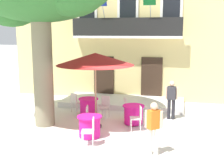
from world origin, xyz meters
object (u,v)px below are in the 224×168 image
Objects in this scene: cafe_table_front at (133,114)px; cafe_chair_front_1 at (138,117)px; cafe_chair_middle_0 at (105,105)px; cafe_chair_middle_1 at (76,101)px; cafe_umbrella at (95,59)px; pedestrian_near_entrance at (172,98)px; cafe_table_middle at (88,107)px; pedestrian_by_tree at (154,126)px; cafe_chair_near_tree_1 at (90,116)px; cafe_table_near_tree at (90,126)px; cafe_chair_front_0 at (127,106)px; cafe_chair_near_tree_0 at (90,130)px.

cafe_chair_front_1 is at bearing -69.25° from cafe_table_front.
cafe_chair_middle_1 is (-1.45, 0.36, 0.00)m from cafe_chair_middle_0.
pedestrian_near_entrance is at bearing 32.08° from cafe_umbrella.
cafe_table_middle is 2.24m from cafe_table_front.
pedestrian_near_entrance reaches higher than cafe_chair_front_1.
cafe_table_front is at bearing -19.48° from cafe_table_middle.
pedestrian_by_tree reaches higher than cafe_chair_front_1.
cafe_chair_near_tree_1 is 2.12m from cafe_umbrella.
cafe_table_near_tree is at bearing 156.91° from pedestrian_by_tree.
cafe_chair_middle_1 is 3.08m from cafe_umbrella.
cafe_chair_front_1 is at bearing -123.65° from pedestrian_near_entrance.
cafe_chair_middle_0 and cafe_chair_middle_1 have the same top height.
cafe_table_middle is at bearing 108.79° from cafe_table_near_tree.
cafe_chair_front_0 is at bearing 54.42° from cafe_umbrella.
cafe_chair_near_tree_0 is 3.97m from cafe_chair_middle_1.
pedestrian_by_tree is (1.04, -2.77, 0.51)m from cafe_table_front.
cafe_umbrella is (0.12, 0.37, 2.08)m from cafe_chair_near_tree_1.
pedestrian_by_tree is (3.15, -3.51, 0.51)m from cafe_table_middle.
pedestrian_by_tree is at bearing -67.63° from cafe_chair_front_0.
cafe_chair_near_tree_0 is (0.25, -0.71, 0.14)m from cafe_table_near_tree.
cafe_chair_middle_1 and cafe_chair_front_1 have the same top height.
cafe_chair_middle_0 is 2.83m from pedestrian_near_entrance.
cafe_table_middle is at bearing 174.07° from cafe_chair_middle_0.
cafe_chair_middle_1 is 0.31× the size of cafe_umbrella.
pedestrian_by_tree is (2.50, -1.70, 0.38)m from cafe_chair_near_tree_1.
cafe_chair_front_0 is at bearing -0.57° from cafe_chair_middle_0.
cafe_chair_near_tree_0 is 2.09m from pedestrian_by_tree.
cafe_chair_front_0 is at bearing -8.61° from cafe_chair_middle_1.
pedestrian_near_entrance reaches higher than cafe_table_near_tree.
pedestrian_by_tree reaches higher than cafe_chair_middle_0.
cafe_chair_near_tree_0 is at bearing -124.38° from pedestrian_near_entrance.
cafe_chair_front_1 is (0.27, -0.70, 0.14)m from cafe_table_front.
cafe_table_front is 0.30× the size of cafe_umbrella.
cafe_umbrella reaches higher than cafe_chair_near_tree_0.
cafe_chair_middle_1 is 1.05× the size of cafe_table_front.
cafe_chair_near_tree_0 reaches higher than cafe_table_middle.
cafe_chair_near_tree_1 is 1.00× the size of cafe_chair_middle_1.
pedestrian_near_entrance is 1.01× the size of pedestrian_by_tree.
cafe_table_middle is at bearing -175.43° from pedestrian_near_entrance.
pedestrian_by_tree is at bearing -55.08° from cafe_chair_middle_0.
cafe_table_middle is at bearing 148.58° from cafe_chair_front_1.
cafe_umbrella is 1.80× the size of pedestrian_by_tree.
pedestrian_by_tree is at bearing -69.38° from cafe_table_front.
cafe_chair_front_0 is 0.57× the size of pedestrian_by_tree.
cafe_umbrella is (1.46, -1.73, 2.08)m from cafe_chair_middle_1.
cafe_chair_middle_1 reaches higher than cafe_table_near_tree.
cafe_chair_near_tree_1 is at bearing -143.91° from pedestrian_near_entrance.
pedestrian_by_tree is (2.04, -0.26, 0.38)m from cafe_chair_near_tree_0.
cafe_table_near_tree is 2.61m from cafe_chair_front_0.
pedestrian_near_entrance reaches higher than cafe_chair_near_tree_1.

